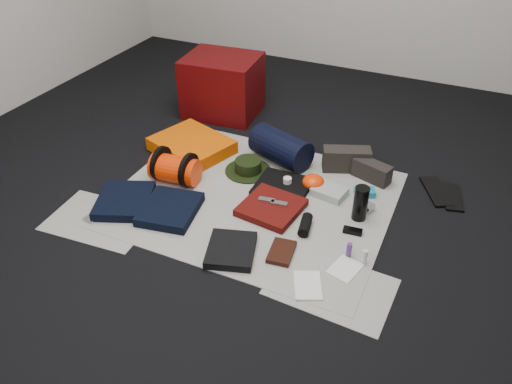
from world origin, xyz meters
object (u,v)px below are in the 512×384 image
at_px(sleeping_pad, 192,145).
at_px(navy_duffel, 281,148).
at_px(paperback_book, 282,252).
at_px(compact_camera, 364,206).
at_px(red_cabinet, 223,86).
at_px(water_bottle, 361,203).
at_px(stuff_sack, 175,169).

xyz_separation_m(sleeping_pad, navy_duffel, (0.60, 0.13, 0.06)).
bearing_deg(paperback_book, compact_camera, 55.22).
relative_size(red_cabinet, water_bottle, 2.59).
height_order(red_cabinet, sleeping_pad, red_cabinet).
height_order(sleeping_pad, water_bottle, water_bottle).
xyz_separation_m(sleeping_pad, stuff_sack, (0.10, -0.36, 0.04)).
distance_m(water_bottle, compact_camera, 0.13).
bearing_deg(stuff_sack, paperback_book, -22.10).
height_order(navy_duffel, water_bottle, navy_duffel).
distance_m(navy_duffel, compact_camera, 0.70).
height_order(water_bottle, paperback_book, water_bottle).
relative_size(stuff_sack, paperback_book, 1.59).
bearing_deg(sleeping_pad, stuff_sack, -75.10).
distance_m(red_cabinet, compact_camera, 1.55).
distance_m(navy_duffel, paperback_book, 0.91).
xyz_separation_m(red_cabinet, stuff_sack, (0.18, -0.98, -0.13)).
height_order(stuff_sack, navy_duffel, navy_duffel).
height_order(red_cabinet, compact_camera, red_cabinet).
height_order(stuff_sack, compact_camera, stuff_sack).
height_order(navy_duffel, compact_camera, navy_duffel).
relative_size(stuff_sack, navy_duffel, 0.74).
bearing_deg(water_bottle, navy_duffel, 149.32).
bearing_deg(red_cabinet, stuff_sack, -84.77).
xyz_separation_m(red_cabinet, sleeping_pad, (0.08, -0.63, -0.17)).
xyz_separation_m(compact_camera, paperback_book, (-0.29, -0.56, -0.01)).
distance_m(stuff_sack, paperback_book, 0.93).
bearing_deg(navy_duffel, compact_camera, -2.98).
distance_m(water_bottle, paperback_book, 0.55).
height_order(compact_camera, paperback_book, compact_camera).
xyz_separation_m(navy_duffel, compact_camera, (0.64, -0.28, -0.08)).
distance_m(stuff_sack, compact_camera, 1.17).
height_order(red_cabinet, paperback_book, red_cabinet).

